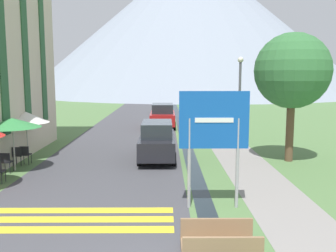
{
  "coord_description": "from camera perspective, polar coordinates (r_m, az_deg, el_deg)",
  "views": [
    {
      "loc": [
        0.0,
        -6.35,
        3.99
      ],
      "look_at": [
        0.11,
        10.0,
        1.76
      ],
      "focal_mm": 40.0,
      "sensor_mm": 36.0,
      "label": 1
    }
  ],
  "objects": [
    {
      "name": "road",
      "position": [
        36.65,
        -4.29,
        1.51
      ],
      "size": [
        6.4,
        60.0,
        0.01
      ],
      "color": "#424247",
      "rests_on": "ground_plane"
    },
    {
      "name": "crosswalk_marking",
      "position": [
        11.02,
        -13.86,
        -13.65
      ],
      "size": [
        5.44,
        1.84,
        0.01
      ],
      "color": "yellow",
      "rests_on": "ground_plane"
    },
    {
      "name": "parked_car_far",
      "position": [
        28.66,
        -0.83,
        1.61
      ],
      "size": [
        1.93,
        4.41,
        1.82
      ],
      "color": "#A31919",
      "rests_on": "ground_plane"
    },
    {
      "name": "ground_plane",
      "position": [
        26.65,
        -0.37,
        -0.83
      ],
      "size": [
        160.0,
        160.0,
        0.0
      ],
      "primitive_type": "plane",
      "color": "#517542"
    },
    {
      "name": "footbridge",
      "position": [
        8.82,
        7.85,
        -17.58
      ],
      "size": [
        1.7,
        1.1,
        0.65
      ],
      "color": "#846647",
      "rests_on": "ground_plane"
    },
    {
      "name": "cafe_chair_far_right",
      "position": [
        17.94,
        -20.93,
        -3.92
      ],
      "size": [
        0.4,
        0.4,
        0.85
      ],
      "rotation": [
        0.0,
        0.0,
        0.38
      ],
      "color": "#232328",
      "rests_on": "ground_plane"
    },
    {
      "name": "cafe_chair_far_left",
      "position": [
        17.87,
        -21.95,
        -4.02
      ],
      "size": [
        0.4,
        0.4,
        0.85
      ],
      "rotation": [
        0.0,
        0.0,
        0.13
      ],
      "color": "#232328",
      "rests_on": "ground_plane"
    },
    {
      "name": "footpath",
      "position": [
        36.74,
        5.25,
        1.52
      ],
      "size": [
        2.2,
        60.0,
        0.01
      ],
      "color": "gray",
      "rests_on": "ground_plane"
    },
    {
      "name": "cafe_umbrella_middle_green",
      "position": [
        16.76,
        -22.61,
        0.46
      ],
      "size": [
        2.32,
        2.32,
        2.23
      ],
      "color": "#B7B2A8",
      "rests_on": "ground_plane"
    },
    {
      "name": "mountain_distant",
      "position": [
        88.72,
        3.82,
        15.46
      ],
      "size": [
        74.82,
        74.82,
        31.74
      ],
      "color": "gray",
      "rests_on": "ground_plane"
    },
    {
      "name": "parked_car_near",
      "position": [
        17.8,
        -1.66,
        -2.2
      ],
      "size": [
        1.73,
        4.48,
        1.82
      ],
      "color": "black",
      "rests_on": "ground_plane"
    },
    {
      "name": "cafe_umbrella_rear_white",
      "position": [
        19.01,
        -20.82,
        1.25
      ],
      "size": [
        2.16,
        2.16,
        2.26
      ],
      "color": "#B7B2A8",
      "rests_on": "ground_plane"
    },
    {
      "name": "streetlamp",
      "position": [
        18.56,
        10.85,
        4.28
      ],
      "size": [
        0.28,
        0.28,
        4.86
      ],
      "color": "#515156",
      "rests_on": "ground_plane"
    },
    {
      "name": "drainage_channel",
      "position": [
        36.58,
        1.5,
        1.52
      ],
      "size": [
        0.6,
        60.0,
        0.0
      ],
      "color": "black",
      "rests_on": "ground_plane"
    },
    {
      "name": "tree_by_path",
      "position": [
        18.04,
        18.44,
        7.93
      ],
      "size": [
        3.44,
        3.44,
        5.91
      ],
      "color": "brown",
      "rests_on": "ground_plane"
    },
    {
      "name": "cafe_chair_middle",
      "position": [
        16.72,
        -23.44,
        -4.88
      ],
      "size": [
        0.4,
        0.4,
        0.85
      ],
      "rotation": [
        0.0,
        0.0,
        -0.04
      ],
      "color": "#232328",
      "rests_on": "ground_plane"
    },
    {
      "name": "road_sign",
      "position": [
        11.13,
        7.01,
        -0.65
      ],
      "size": [
        2.07,
        0.11,
        3.53
      ],
      "color": "#9E9EA3",
      "rests_on": "ground_plane"
    }
  ]
}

